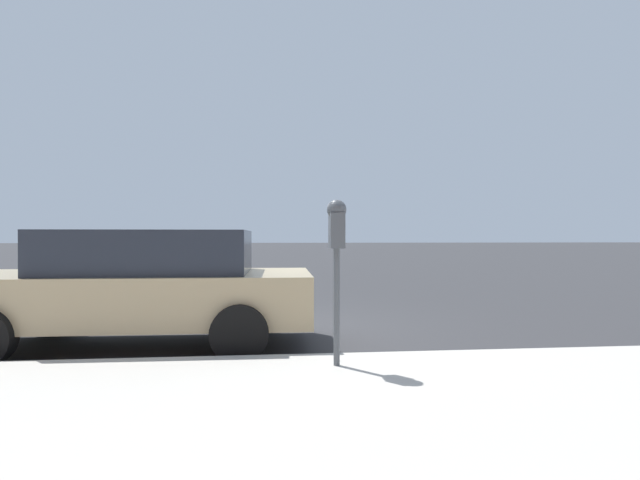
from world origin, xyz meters
TOP-DOWN VIEW (x-y plane):
  - ground_plane at (0.00, 0.00)m, footprint 220.00×220.00m
  - parking_meter at (-2.70, -0.69)m, footprint 0.21×0.19m
  - car_tan at (-1.04, 1.55)m, footprint 2.04×4.34m

SIDE VIEW (x-z plane):
  - ground_plane at x=0.00m, z-range 0.00..0.00m
  - car_tan at x=-1.04m, z-range 0.04..1.50m
  - parking_meter at x=-2.70m, z-range 0.56..2.16m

